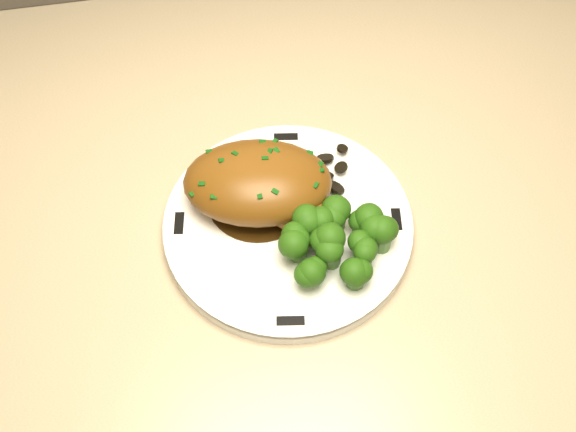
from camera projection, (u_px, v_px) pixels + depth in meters
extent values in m
cube|color=brown|center=(379.00, 328.00, 1.09)|extent=(1.81, 0.59, 0.78)
cube|color=#C2AF8C|center=(419.00, 168.00, 0.75)|extent=(1.86, 0.61, 0.03)
cylinder|color=white|center=(288.00, 226.00, 0.69)|extent=(0.29, 0.29, 0.02)
cube|color=black|center=(396.00, 219.00, 0.68)|extent=(0.01, 0.03, 0.00)
cube|color=black|center=(286.00, 137.00, 0.74)|extent=(0.03, 0.01, 0.00)
cube|color=black|center=(179.00, 223.00, 0.68)|extent=(0.01, 0.03, 0.00)
cube|color=black|center=(291.00, 321.00, 0.62)|extent=(0.03, 0.01, 0.00)
cylinder|color=#301D08|center=(259.00, 199.00, 0.69)|extent=(0.10, 0.10, 0.00)
ellipsoid|color=brown|center=(258.00, 182.00, 0.67)|extent=(0.15, 0.12, 0.05)
ellipsoid|color=brown|center=(301.00, 209.00, 0.67)|extent=(0.07, 0.06, 0.03)
cube|color=#11450E|center=(211.00, 164.00, 0.66)|extent=(0.01, 0.00, 0.00)
cube|color=#11450E|center=(229.00, 162.00, 0.65)|extent=(0.01, 0.00, 0.00)
cube|color=#11450E|center=(247.00, 161.00, 0.65)|extent=(0.01, 0.00, 0.00)
cube|color=#11450E|center=(266.00, 161.00, 0.65)|extent=(0.01, 0.00, 0.00)
cube|color=#11450E|center=(284.00, 162.00, 0.65)|extent=(0.01, 0.00, 0.00)
cube|color=#11450E|center=(303.00, 164.00, 0.66)|extent=(0.01, 0.00, 0.00)
cylinder|color=black|center=(347.00, 170.00, 0.71)|extent=(0.01, 0.01, 0.01)
cylinder|color=black|center=(343.00, 163.00, 0.71)|extent=(0.02, 0.02, 0.01)
cylinder|color=black|center=(335.00, 158.00, 0.71)|extent=(0.02, 0.02, 0.01)
cylinder|color=black|center=(325.00, 160.00, 0.72)|extent=(0.02, 0.02, 0.01)
cylinder|color=black|center=(314.00, 160.00, 0.72)|extent=(0.02, 0.02, 0.01)
cylinder|color=black|center=(304.00, 163.00, 0.71)|extent=(0.02, 0.02, 0.01)
cylinder|color=black|center=(298.00, 171.00, 0.71)|extent=(0.02, 0.02, 0.01)
cylinder|color=black|center=(297.00, 176.00, 0.71)|extent=(0.02, 0.02, 0.00)
cylinder|color=black|center=(301.00, 180.00, 0.70)|extent=(0.02, 0.02, 0.01)
cylinder|color=black|center=(309.00, 187.00, 0.70)|extent=(0.02, 0.02, 0.01)
cylinder|color=black|center=(320.00, 187.00, 0.70)|extent=(0.02, 0.02, 0.01)
cylinder|color=black|center=(332.00, 184.00, 0.70)|extent=(0.02, 0.02, 0.01)
cylinder|color=black|center=(341.00, 182.00, 0.70)|extent=(0.03, 0.03, 0.01)
cylinder|color=black|center=(347.00, 175.00, 0.71)|extent=(0.03, 0.03, 0.01)
cylinder|color=#477330|center=(312.00, 232.00, 0.66)|extent=(0.02, 0.02, 0.02)
sphere|color=#163A08|center=(313.00, 224.00, 0.65)|extent=(0.03, 0.03, 0.03)
cylinder|color=#477330|center=(336.00, 221.00, 0.67)|extent=(0.02, 0.02, 0.02)
sphere|color=#163A08|center=(337.00, 212.00, 0.66)|extent=(0.03, 0.03, 0.03)
cylinder|color=#477330|center=(365.00, 228.00, 0.66)|extent=(0.02, 0.02, 0.02)
sphere|color=#163A08|center=(367.00, 219.00, 0.65)|extent=(0.03, 0.03, 0.03)
cylinder|color=#477330|center=(332.00, 257.00, 0.65)|extent=(0.02, 0.02, 0.02)
sphere|color=#163A08|center=(333.00, 248.00, 0.64)|extent=(0.03, 0.03, 0.03)
cylinder|color=#477330|center=(364.00, 256.00, 0.65)|extent=(0.02, 0.02, 0.02)
sphere|color=#163A08|center=(365.00, 247.00, 0.64)|extent=(0.03, 0.03, 0.03)
cylinder|color=#477330|center=(382.00, 241.00, 0.66)|extent=(0.02, 0.02, 0.02)
sphere|color=#163A08|center=(384.00, 232.00, 0.64)|extent=(0.03, 0.03, 0.03)
cylinder|color=#477330|center=(312.00, 272.00, 0.64)|extent=(0.02, 0.02, 0.02)
sphere|color=#163A08|center=(313.00, 264.00, 0.63)|extent=(0.03, 0.03, 0.03)
cylinder|color=#477330|center=(356.00, 277.00, 0.64)|extent=(0.02, 0.02, 0.02)
sphere|color=#163A08|center=(357.00, 269.00, 0.62)|extent=(0.03, 0.03, 0.03)
cylinder|color=#477330|center=(298.00, 250.00, 0.65)|extent=(0.02, 0.02, 0.02)
sphere|color=#163A08|center=(298.00, 241.00, 0.64)|extent=(0.03, 0.03, 0.03)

